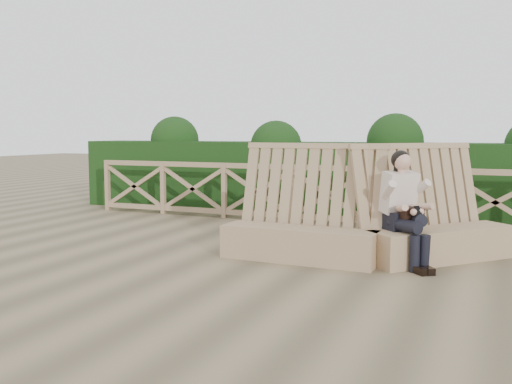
% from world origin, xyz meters
% --- Properties ---
extents(ground, '(60.00, 60.00, 0.00)m').
position_xyz_m(ground, '(0.00, 0.00, 0.00)').
color(ground, brown).
rests_on(ground, ground).
extents(bench, '(3.67, 2.12, 1.58)m').
position_xyz_m(bench, '(1.33, 0.87, 0.40)').
color(bench, '#9C7B59').
rests_on(bench, ground).
extents(woman, '(0.82, 0.90, 1.48)m').
position_xyz_m(woman, '(1.81, 0.75, 0.78)').
color(woman, black).
rests_on(woman, ground).
extents(guardrail, '(10.10, 0.09, 1.10)m').
position_xyz_m(guardrail, '(0.00, 3.50, 0.55)').
color(guardrail, '#886E4F').
rests_on(guardrail, ground).
extents(hedge, '(12.00, 1.20, 1.50)m').
position_xyz_m(hedge, '(0.00, 4.70, 0.75)').
color(hedge, black).
rests_on(hedge, ground).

